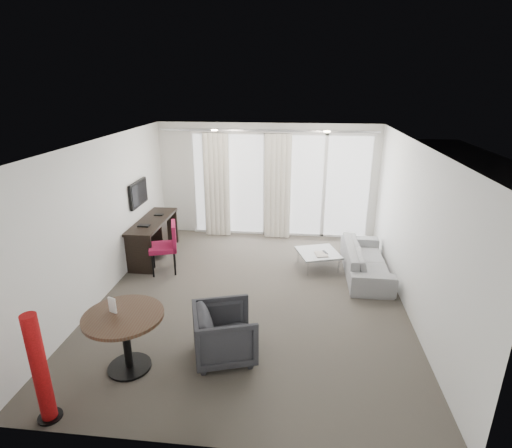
# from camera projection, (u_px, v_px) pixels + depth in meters

# --- Properties ---
(floor) EXTENTS (5.00, 6.00, 0.00)m
(floor) POSITION_uv_depth(u_px,v_px,m) (252.00, 296.00, 6.80)
(floor) COLOR #474139
(floor) RESTS_ON ground
(ceiling) EXTENTS (5.00, 6.00, 0.00)m
(ceiling) POSITION_uv_depth(u_px,v_px,m) (252.00, 143.00, 5.92)
(ceiling) COLOR white
(ceiling) RESTS_ON ground
(wall_left) EXTENTS (0.00, 6.00, 2.60)m
(wall_left) POSITION_uv_depth(u_px,v_px,m) (103.00, 219.00, 6.62)
(wall_left) COLOR silver
(wall_left) RESTS_ON ground
(wall_right) EXTENTS (0.00, 6.00, 2.60)m
(wall_right) POSITION_uv_depth(u_px,v_px,m) (414.00, 231.00, 6.11)
(wall_right) COLOR silver
(wall_right) RESTS_ON ground
(wall_front) EXTENTS (5.00, 0.00, 2.60)m
(wall_front) POSITION_uv_depth(u_px,v_px,m) (212.00, 339.00, 3.56)
(wall_front) COLOR silver
(wall_front) RESTS_ON ground
(window_panel) EXTENTS (4.00, 0.02, 2.38)m
(window_panel) POSITION_uv_depth(u_px,v_px,m) (280.00, 185.00, 9.16)
(window_panel) COLOR white
(window_panel) RESTS_ON ground
(window_frame) EXTENTS (4.10, 0.06, 2.44)m
(window_frame) POSITION_uv_depth(u_px,v_px,m) (280.00, 186.00, 9.15)
(window_frame) COLOR white
(window_frame) RESTS_ON ground
(curtain_left) EXTENTS (0.60, 0.20, 2.38)m
(curtain_left) POSITION_uv_depth(u_px,v_px,m) (217.00, 186.00, 9.15)
(curtain_left) COLOR silver
(curtain_left) RESTS_ON ground
(curtain_right) EXTENTS (0.60, 0.20, 2.38)m
(curtain_right) POSITION_uv_depth(u_px,v_px,m) (278.00, 187.00, 9.01)
(curtain_right) COLOR silver
(curtain_right) RESTS_ON ground
(curtain_track) EXTENTS (4.80, 0.04, 0.04)m
(curtain_track) POSITION_uv_depth(u_px,v_px,m) (267.00, 131.00, 8.61)
(curtain_track) COLOR #B2B2B7
(curtain_track) RESTS_ON ceiling
(downlight_a) EXTENTS (0.12, 0.12, 0.02)m
(downlight_a) POSITION_uv_depth(u_px,v_px,m) (214.00, 130.00, 7.52)
(downlight_a) COLOR #FFE0B2
(downlight_a) RESTS_ON ceiling
(downlight_b) EXTENTS (0.12, 0.12, 0.02)m
(downlight_b) POSITION_uv_depth(u_px,v_px,m) (327.00, 132.00, 7.30)
(downlight_b) COLOR #FFE0B2
(downlight_b) RESTS_ON ceiling
(desk) EXTENTS (0.53, 1.71, 0.80)m
(desk) POSITION_uv_depth(u_px,v_px,m) (154.00, 238.00, 8.23)
(desk) COLOR black
(desk) RESTS_ON floor
(tv) EXTENTS (0.05, 0.80, 0.50)m
(tv) POSITION_uv_depth(u_px,v_px,m) (138.00, 193.00, 7.95)
(tv) COLOR black
(tv) RESTS_ON wall_left
(desk_chair) EXTENTS (0.66, 0.64, 0.98)m
(desk_chair) POSITION_uv_depth(u_px,v_px,m) (163.00, 248.00, 7.54)
(desk_chair) COLOR maroon
(desk_chair) RESTS_ON floor
(round_table) EXTENTS (1.30, 1.30, 0.79)m
(round_table) POSITION_uv_depth(u_px,v_px,m) (127.00, 342.00, 4.99)
(round_table) COLOR #3B2619
(round_table) RESTS_ON floor
(menu_card) EXTENTS (0.11, 0.06, 0.20)m
(menu_card) POSITION_uv_depth(u_px,v_px,m) (114.00, 317.00, 4.92)
(menu_card) COLOR white
(menu_card) RESTS_ON round_table
(red_lamp) EXTENTS (0.32, 0.32, 1.30)m
(red_lamp) POSITION_uv_depth(u_px,v_px,m) (40.00, 369.00, 4.14)
(red_lamp) COLOR #9B0D0E
(red_lamp) RESTS_ON floor
(tub_armchair) EXTENTS (0.99, 0.97, 0.72)m
(tub_armchair) POSITION_uv_depth(u_px,v_px,m) (225.00, 333.00, 5.21)
(tub_armchair) COLOR #29292E
(tub_armchair) RESTS_ON floor
(coffee_table) EXTENTS (0.93, 0.93, 0.33)m
(coffee_table) POSITION_uv_depth(u_px,v_px,m) (318.00, 260.00, 7.80)
(coffee_table) COLOR gray
(coffee_table) RESTS_ON floor
(remote) EXTENTS (0.11, 0.17, 0.02)m
(remote) POSITION_uv_depth(u_px,v_px,m) (325.00, 252.00, 7.70)
(remote) COLOR black
(remote) RESTS_ON coffee_table
(magazine) EXTENTS (0.24, 0.28, 0.01)m
(magazine) POSITION_uv_depth(u_px,v_px,m) (321.00, 253.00, 7.63)
(magazine) COLOR gray
(magazine) RESTS_ON coffee_table
(sofa) EXTENTS (0.76, 1.95, 0.57)m
(sofa) POSITION_uv_depth(u_px,v_px,m) (366.00, 260.00, 7.52)
(sofa) COLOR gray
(sofa) RESTS_ON floor
(terrace_slab) EXTENTS (5.60, 3.00, 0.12)m
(terrace_slab) POSITION_uv_depth(u_px,v_px,m) (282.00, 216.00, 11.00)
(terrace_slab) COLOR #4D4D50
(terrace_slab) RESTS_ON ground
(rattan_chair_a) EXTENTS (0.65, 0.65, 0.88)m
(rattan_chair_a) POSITION_uv_depth(u_px,v_px,m) (293.00, 203.00, 10.52)
(rattan_chair_a) COLOR brown
(rattan_chair_a) RESTS_ON terrace_slab
(rattan_chair_b) EXTENTS (0.62, 0.62, 0.76)m
(rattan_chair_b) POSITION_uv_depth(u_px,v_px,m) (331.00, 206.00, 10.46)
(rattan_chair_b) COLOR brown
(rattan_chair_b) RESTS_ON terrace_slab
(rattan_table) EXTENTS (0.57, 0.57, 0.50)m
(rattan_table) POSITION_uv_depth(u_px,v_px,m) (332.00, 215.00, 10.14)
(rattan_table) COLOR brown
(rattan_table) RESTS_ON terrace_slab
(balustrade) EXTENTS (5.50, 0.06, 1.05)m
(balustrade) POSITION_uv_depth(u_px,v_px,m) (285.00, 184.00, 12.17)
(balustrade) COLOR #B2B2B7
(balustrade) RESTS_ON terrace_slab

